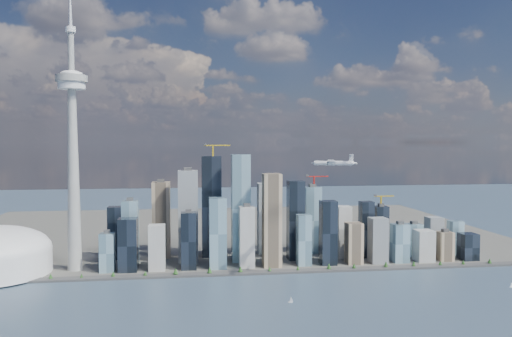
{
  "coord_description": "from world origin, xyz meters",
  "views": [
    {
      "loc": [
        -89.29,
        -638.9,
        239.3
      ],
      "look_at": [
        31.74,
        260.0,
        191.76
      ],
      "focal_mm": 35.0,
      "sensor_mm": 36.0,
      "label": 1
    }
  ],
  "objects": [
    {
      "name": "ground",
      "position": [
        0.0,
        0.0,
        0.0
      ],
      "size": [
        4000.0,
        4000.0,
        0.0
      ],
      "primitive_type": "plane",
      "color": "#384863",
      "rests_on": "ground"
    },
    {
      "name": "seawall",
      "position": [
        0.0,
        250.0,
        2.0
      ],
      "size": [
        1100.0,
        22.0,
        4.0
      ],
      "primitive_type": "cube",
      "color": "#383838",
      "rests_on": "ground"
    },
    {
      "name": "land",
      "position": [
        0.0,
        700.0,
        1.5
      ],
      "size": [
        1400.0,
        900.0,
        3.0
      ],
      "primitive_type": "cube",
      "color": "#4C4C47",
      "rests_on": "ground"
    },
    {
      "name": "shoreline_trees",
      "position": [
        0.0,
        250.0,
        8.78
      ],
      "size": [
        960.53,
        7.2,
        8.8
      ],
      "color": "#3F2D1E",
      "rests_on": "seawall"
    },
    {
      "name": "skyscraper_cluster",
      "position": [
        59.62,
        336.82,
        72.16
      ],
      "size": [
        736.0,
        142.0,
        234.21
      ],
      "color": "black",
      "rests_on": "land"
    },
    {
      "name": "needle_tower",
      "position": [
        -300.0,
        310.0,
        235.84
      ],
      "size": [
        56.0,
        56.0,
        550.5
      ],
      "color": "gray",
      "rests_on": "land"
    },
    {
      "name": "airplane",
      "position": [
        150.11,
        165.92,
        205.79
      ],
      "size": [
        76.01,
        67.7,
        18.69
      ],
      "rotation": [
        0.0,
        0.0,
        -0.24
      ],
      "color": "silver",
      "rests_on": "ground"
    },
    {
      "name": "sailboat_west",
      "position": [
        60.16,
        80.82,
        3.39
      ],
      "size": [
        7.54,
        4.01,
        10.56
      ],
      "rotation": [
        0.0,
        0.0,
        -0.32
      ],
      "color": "white",
      "rests_on": "ground"
    },
    {
      "name": "sailboat_east",
      "position": [
        437.85,
        109.95,
        2.9
      ],
      "size": [
        6.55,
        2.54,
        9.04
      ],
      "rotation": [
        0.0,
        0.0,
        0.15
      ],
      "color": "white",
      "rests_on": "ground"
    }
  ]
}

